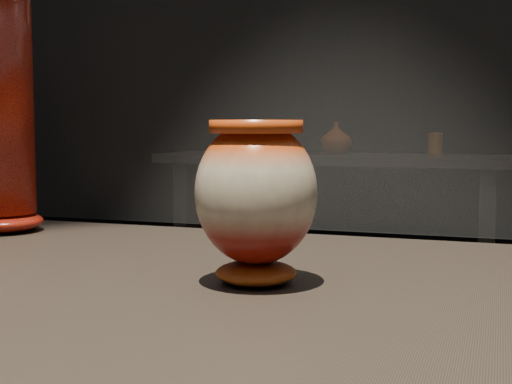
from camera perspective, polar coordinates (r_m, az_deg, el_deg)
main_vase at (r=0.77m, az=0.00°, el=-0.24°), size 0.17×0.17×0.18m
tall_vase at (r=1.22m, az=-19.79°, el=5.99°), size 0.16×0.16×0.40m
back_shelf at (r=4.11m, az=6.16°, el=-0.67°), size 2.00×0.60×0.90m
back_vase_left at (r=4.19m, az=-0.96°, el=4.39°), size 0.22×0.22×0.19m
back_vase_mid at (r=4.13m, az=6.42°, el=4.32°), size 0.20×0.20×0.19m
back_vase_right at (r=3.99m, az=14.14°, el=3.72°), size 0.08×0.08×0.13m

